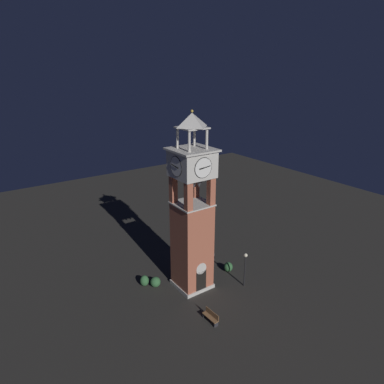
{
  "coord_description": "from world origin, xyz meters",
  "views": [
    {
      "loc": [
        -15.88,
        -22.79,
        19.36
      ],
      "look_at": [
        0.0,
        0.0,
        9.45
      ],
      "focal_mm": 31.96,
      "sensor_mm": 36.0,
      "label": 1
    }
  ],
  "objects_px": {
    "park_bench": "(211,316)",
    "lamp_post": "(245,263)",
    "trash_bin": "(212,257)",
    "clock_tower": "(192,221)"
  },
  "relations": [
    {
      "from": "clock_tower",
      "to": "park_bench",
      "type": "bearing_deg",
      "value": -107.9
    },
    {
      "from": "park_bench",
      "to": "trash_bin",
      "type": "relative_size",
      "value": 2.02
    },
    {
      "from": "clock_tower",
      "to": "lamp_post",
      "type": "xyz_separation_m",
      "value": [
        4.0,
        -2.92,
        -4.29
      ]
    },
    {
      "from": "lamp_post",
      "to": "clock_tower",
      "type": "bearing_deg",
      "value": 143.84
    },
    {
      "from": "trash_bin",
      "to": "clock_tower",
      "type": "bearing_deg",
      "value": -150.48
    },
    {
      "from": "park_bench",
      "to": "lamp_post",
      "type": "height_order",
      "value": "lamp_post"
    },
    {
      "from": "trash_bin",
      "to": "lamp_post",
      "type": "bearing_deg",
      "value": -94.04
    },
    {
      "from": "clock_tower",
      "to": "trash_bin",
      "type": "relative_size",
      "value": 20.52
    },
    {
      "from": "clock_tower",
      "to": "park_bench",
      "type": "relative_size",
      "value": 10.16
    },
    {
      "from": "clock_tower",
      "to": "lamp_post",
      "type": "relative_size",
      "value": 4.73
    }
  ]
}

